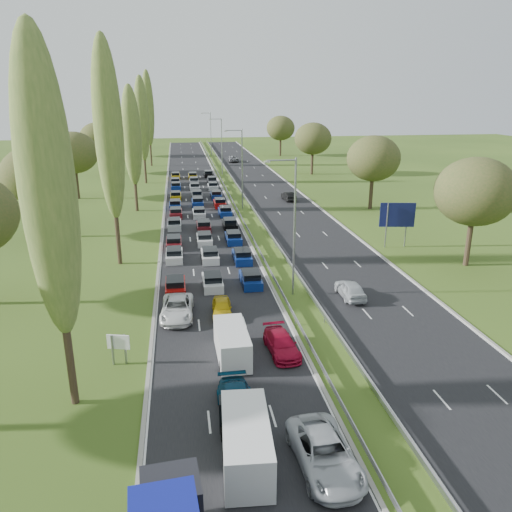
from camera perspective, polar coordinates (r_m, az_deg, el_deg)
ground at (r=79.41m, az=-1.73°, el=5.74°), size 260.00×260.00×0.00m
near_carriageway at (r=81.33m, az=-6.70°, el=5.92°), size 10.50×215.00×0.04m
far_carriageway at (r=82.89m, az=2.71°, el=6.25°), size 10.50×215.00×0.04m
central_reservation at (r=81.72m, az=-1.96°, el=6.49°), size 2.36×215.00×0.32m
lamp_columns at (r=76.38m, az=-1.59°, el=9.82°), size 0.18×140.18×12.00m
poplar_row at (r=65.65m, az=-14.88°, el=13.51°), size 2.80×127.80×22.44m
woodland_left at (r=62.69m, az=-24.68°, el=7.94°), size 8.00×166.00×11.10m
woodland_right at (r=70.56m, az=15.79°, el=9.86°), size 8.00×153.00×11.10m
traffic_queue_fill at (r=76.06m, az=-6.56°, el=5.42°), size 9.10×68.81×0.80m
near_car_2 at (r=40.16m, az=-9.00°, el=-5.91°), size 2.78×5.52×1.50m
near_car_7 at (r=28.49m, az=-2.19°, el=-16.63°), size 2.05×4.92×1.42m
near_car_8 at (r=40.14m, az=-3.92°, el=-5.89°), size 1.73×3.90×1.30m
near_car_10 at (r=25.47m, az=7.87°, el=-21.46°), size 2.89×5.75×1.56m
near_car_11 at (r=34.60m, az=2.93°, el=-9.99°), size 2.18×4.67×1.32m
far_car_0 at (r=44.18m, az=10.73°, el=-3.73°), size 1.81×4.44×1.51m
far_car_1 at (r=83.54m, az=3.75°, el=6.85°), size 1.79×4.46×1.44m
far_car_2 at (r=132.38m, az=-2.58°, el=11.04°), size 2.97×5.73×1.54m
white_van_front at (r=25.49m, az=-1.21°, el=-20.18°), size 2.22×5.65×2.27m
white_van_rear at (r=34.08m, az=-2.80°, el=-9.75°), size 2.00×5.09×2.05m
info_sign at (r=34.12m, az=-15.44°, el=-9.80°), size 1.47×0.49×2.10m
direction_sign at (r=59.21m, az=15.84°, el=4.33°), size 3.96×0.79×5.20m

